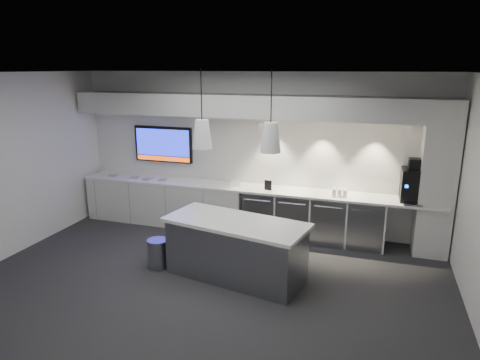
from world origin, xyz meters
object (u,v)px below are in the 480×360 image
(island, at_px, (236,249))
(coffee_machine, at_px, (413,184))
(bin, at_px, (158,253))
(wall_tv, at_px, (163,144))

(island, xyz_separation_m, coffee_machine, (2.51, 1.82, 0.75))
(bin, relative_size, coffee_machine, 0.64)
(wall_tv, bearing_deg, bin, -65.75)
(wall_tv, distance_m, bin, 2.70)
(wall_tv, xyz_separation_m, island, (2.24, -2.07, -1.11))
(island, distance_m, bin, 1.29)
(bin, xyz_separation_m, coffee_machine, (3.78, 1.90, 0.97))
(wall_tv, distance_m, island, 3.24)
(wall_tv, xyz_separation_m, coffee_machine, (4.75, -0.25, -0.36))
(wall_tv, bearing_deg, coffee_machine, -2.97)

